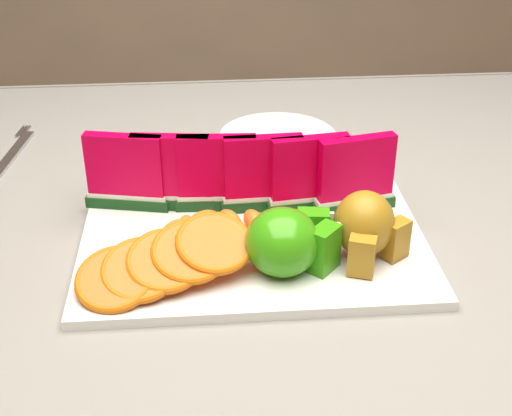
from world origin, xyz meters
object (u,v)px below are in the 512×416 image
platter (252,237)px  pear_cluster (366,226)px  side_plate (278,138)px  fork (12,154)px  apple_cluster (289,242)px

platter → pear_cluster: pear_cluster is taller
side_plate → fork: side_plate is taller
side_plate → fork: (-0.40, -0.02, -0.00)m
pear_cluster → side_plate: pear_cluster is taller
apple_cluster → fork: size_ratio=0.60×
side_plate → fork: bearing=-177.2°
apple_cluster → fork: (-0.37, 0.34, -0.04)m
apple_cluster → side_plate: 0.36m
apple_cluster → fork: 0.50m
apple_cluster → pear_cluster: pear_cluster is taller
platter → fork: size_ratio=2.05×
platter → pear_cluster: 0.14m
apple_cluster → pear_cluster: (0.09, 0.02, 0.01)m
fork → side_plate: bearing=2.8°
apple_cluster → side_plate: (0.03, 0.36, -0.04)m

